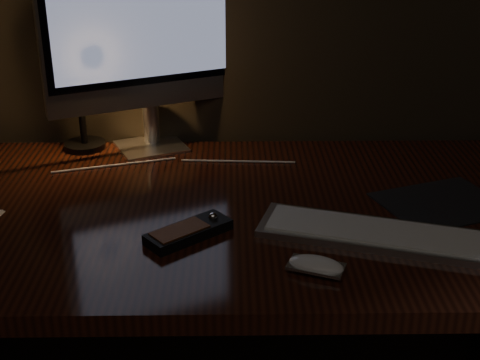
{
  "coord_description": "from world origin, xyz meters",
  "views": [
    {
      "loc": [
        0.01,
        0.63,
        1.36
      ],
      "look_at": [
        0.03,
        1.73,
        0.86
      ],
      "focal_mm": 50.0,
      "sensor_mm": 36.0,
      "label": 1
    }
  ],
  "objects_px": {
    "monitor": "(144,28)",
    "desk_lamp": "(83,60)",
    "media_remote": "(189,231)",
    "mouse": "(316,267)",
    "desk": "(225,244)",
    "keyboard": "(381,234)"
  },
  "relations": [
    {
      "from": "monitor",
      "to": "desk_lamp",
      "type": "distance_m",
      "value": 0.16
    },
    {
      "from": "media_remote",
      "to": "desk_lamp",
      "type": "height_order",
      "value": "desk_lamp"
    },
    {
      "from": "monitor",
      "to": "mouse",
      "type": "xyz_separation_m",
      "value": [
        0.34,
        -0.58,
        -0.29
      ]
    },
    {
      "from": "monitor",
      "to": "mouse",
      "type": "relative_size",
      "value": 5.31
    },
    {
      "from": "desk",
      "to": "desk_lamp",
      "type": "bearing_deg",
      "value": 144.59
    },
    {
      "from": "keyboard",
      "to": "mouse",
      "type": "distance_m",
      "value": 0.18
    },
    {
      "from": "keyboard",
      "to": "media_remote",
      "type": "relative_size",
      "value": 2.7
    },
    {
      "from": "monitor",
      "to": "desk_lamp",
      "type": "bearing_deg",
      "value": 165.73
    },
    {
      "from": "keyboard",
      "to": "media_remote",
      "type": "distance_m",
      "value": 0.36
    },
    {
      "from": "keyboard",
      "to": "desk",
      "type": "bearing_deg",
      "value": 162.15
    },
    {
      "from": "keyboard",
      "to": "mouse",
      "type": "relative_size",
      "value": 4.76
    },
    {
      "from": "monitor",
      "to": "mouse",
      "type": "height_order",
      "value": "monitor"
    },
    {
      "from": "desk",
      "to": "mouse",
      "type": "relative_size",
      "value": 16.71
    },
    {
      "from": "desk",
      "to": "mouse",
      "type": "distance_m",
      "value": 0.39
    },
    {
      "from": "media_remote",
      "to": "desk",
      "type": "bearing_deg",
      "value": 32.14
    },
    {
      "from": "desk",
      "to": "media_remote",
      "type": "relative_size",
      "value": 9.5
    },
    {
      "from": "media_remote",
      "to": "desk_lamp",
      "type": "xyz_separation_m",
      "value": [
        -0.26,
        0.43,
        0.22
      ]
    },
    {
      "from": "monitor",
      "to": "media_remote",
      "type": "xyz_separation_m",
      "value": [
        0.12,
        -0.46,
        -0.29
      ]
    },
    {
      "from": "desk",
      "to": "desk_lamp",
      "type": "relative_size",
      "value": 4.66
    },
    {
      "from": "keyboard",
      "to": "mouse",
      "type": "xyz_separation_m",
      "value": [
        -0.14,
        -0.12,
        0.0
      ]
    },
    {
      "from": "media_remote",
      "to": "desk_lamp",
      "type": "bearing_deg",
      "value": 82.05
    },
    {
      "from": "desk_lamp",
      "to": "desk",
      "type": "bearing_deg",
      "value": -26.37
    }
  ]
}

